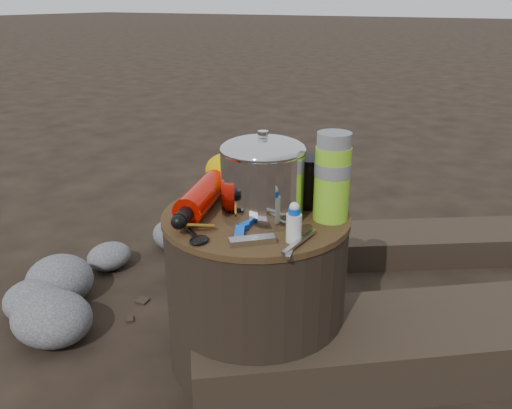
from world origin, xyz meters
The scene contains 16 objects.
ground centered at (0.00, 0.00, 0.00)m, with size 60.00×60.00×0.00m, color black.
stump centered at (0.00, 0.00, 0.23)m, with size 0.49×0.49×0.45m, color black.
rock_ring centered at (-0.61, 0.11, 0.08)m, with size 0.39×0.85×0.17m, color #58585C, non-canonical shape.
log_small centered at (0.35, 0.94, 0.06)m, with size 0.25×1.35×0.11m, color #30251C.
foil_windscreen centered at (0.01, 0.03, 0.51)m, with size 0.20×0.20×0.12m, color silver.
camping_pot centered at (0.02, 0.00, 0.56)m, with size 0.21×0.21×0.21m, color silver.
fuel_bottle centered at (-0.14, -0.05, 0.49)m, with size 0.08×0.31×0.08m, color red, non-canonical shape.
thermos centered at (0.18, 0.07, 0.56)m, with size 0.09×0.09×0.22m, color #81CC24.
travel_mug centered at (0.10, 0.13, 0.52)m, with size 0.09×0.09×0.13m, color black.
stuff_sack centered at (-0.16, 0.13, 0.51)m, with size 0.16×0.13×0.11m, color #D3A200.
food_pouch centered at (0.00, 0.17, 0.52)m, with size 0.11×0.02×0.14m, color #131148.
lighter centered at (0.03, -0.14, 0.46)m, with size 0.02×0.09×0.02m, color blue.
multitool centered at (0.08, -0.16, 0.46)m, with size 0.03×0.11×0.02m, color #B5B5BA.
pot_grabber centered at (0.17, -0.12, 0.46)m, with size 0.04×0.15×0.01m, color #B5B5BA, non-canonical shape.
spork centered at (-0.09, -0.17, 0.46)m, with size 0.03×0.16×0.01m, color black, non-canonical shape.
squeeze_bottle centered at (0.16, -0.10, 0.50)m, with size 0.04×0.04×0.09m, color silver.
Camera 1 is at (0.62, -1.10, 0.98)m, focal length 36.49 mm.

